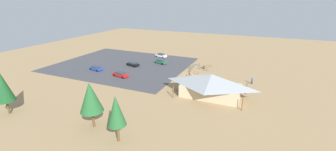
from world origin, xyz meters
TOP-DOWN VIEW (x-y plane):
  - ground at (0.00, 0.00)m, footprint 160.00×160.00m
  - parking_lot_asphalt at (24.51, -1.67)m, footprint 42.11×34.92m
  - bike_pavilion at (-8.22, 11.46)m, footprint 14.89×8.85m
  - trash_bin at (-1.59, -7.96)m, footprint 0.60×0.60m
  - lot_sign at (0.52, -4.88)m, footprint 0.56×0.08m
  - pine_far_west at (0.84, 33.58)m, footprint 2.81×2.81m
  - pine_east at (7.13, 31.90)m, footprint 3.86×3.86m
  - pine_west at (25.00, 34.91)m, footprint 3.31×3.31m
  - bicycle_red_near_porch at (1.49, -3.34)m, footprint 0.49×1.68m
  - bicycle_purple_front_row at (0.11, 1.00)m, footprint 1.41×1.01m
  - bicycle_blue_trailside at (-2.66, -5.99)m, footprint 1.69×0.48m
  - bicycle_white_edge_north at (1.03, -10.65)m, footprint 1.47×0.77m
  - bicycle_green_back_row at (-0.81, -7.41)m, footprint 1.63×0.83m
  - bicycle_black_yard_front at (0.88, -0.95)m, footprint 0.74×1.52m
  - bicycle_orange_yard_left at (-2.65, -9.98)m, footprint 1.71×0.61m
  - bicycle_silver_lone_east at (1.94, -8.15)m, footprint 1.21×1.25m
  - bicycle_teal_yard_center at (2.26, -6.26)m, footprint 0.97×1.43m
  - bicycle_yellow_lone_west at (-0.95, -1.70)m, footprint 1.62×0.48m
  - car_blue_aisle_side at (28.28, 6.93)m, footprint 4.57×2.53m
  - car_white_inner_stall at (16.76, -15.32)m, footprint 4.55×2.72m
  - car_green_back_corner at (13.27, -7.58)m, footprint 4.62×2.93m
  - car_red_mid_lot at (17.93, 8.84)m, footprint 5.05×2.72m
  - car_black_end_stall at (20.28, -1.38)m, footprint 4.54×2.84m
  - visitor_crossing_yard at (-16.24, -0.23)m, footprint 0.36×0.36m

SIDE VIEW (x-z plane):
  - ground at x=0.00m, z-range 0.00..0.00m
  - parking_lot_asphalt at x=24.51m, z-range 0.00..0.05m
  - bicycle_black_yard_front at x=0.88m, z-range -0.06..0.75m
  - bicycle_white_edge_north at x=1.03m, z-range -0.03..0.74m
  - bicycle_silver_lone_east at x=1.94m, z-range -0.03..0.73m
  - bicycle_red_near_porch at x=1.49m, z-range -0.04..0.75m
  - bicycle_yellow_lone_west at x=-0.95m, z-range -0.04..0.75m
  - bicycle_purple_front_row at x=0.11m, z-range -0.02..0.76m
  - bicycle_blue_trailside at x=-2.66m, z-range -0.05..0.80m
  - bicycle_teal_yard_center at x=2.26m, z-range -0.04..0.79m
  - bicycle_orange_yard_left at x=-2.65m, z-range -0.02..0.78m
  - bicycle_green_back_row at x=-0.81m, z-range -0.02..0.81m
  - trash_bin at x=-1.59m, z-range 0.00..0.90m
  - car_black_end_stall at x=20.28m, z-range 0.05..1.39m
  - car_blue_aisle_side at x=28.28m, z-range 0.05..1.40m
  - car_green_back_corner at x=13.27m, z-range 0.04..1.42m
  - car_white_inner_stall at x=16.76m, z-range 0.05..1.42m
  - car_red_mid_lot at x=17.93m, z-range 0.05..1.43m
  - visitor_crossing_yard at x=-16.24m, z-range 0.05..1.91m
  - lot_sign at x=0.52m, z-range 0.31..2.51m
  - bike_pavilion at x=-8.22m, z-range 0.27..5.46m
  - pine_far_west at x=0.84m, z-range 1.39..9.02m
  - pine_east at x=7.13m, z-range 1.46..9.56m
  - pine_west at x=25.00m, z-range 1.33..9.95m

